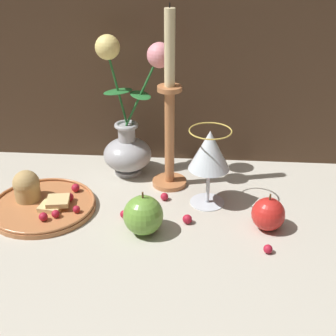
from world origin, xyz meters
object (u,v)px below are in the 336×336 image
(apple_near_glass, at_px, (268,214))
(plate_with_pastries, at_px, (40,201))
(vase, at_px, (129,131))
(candlestick, at_px, (170,120))
(wine_glass, at_px, (209,153))
(apple_beside_vase, at_px, (143,215))

(apple_near_glass, bearing_deg, plate_with_pastries, 175.31)
(vase, relative_size, candlestick, 0.81)
(candlestick, xyz_separation_m, apple_near_glass, (0.20, -0.16, -0.13))
(apple_near_glass, bearing_deg, wine_glass, 143.75)
(plate_with_pastries, xyz_separation_m, candlestick, (0.26, 0.12, 0.14))
(plate_with_pastries, bearing_deg, apple_beside_vase, -17.10)
(apple_beside_vase, bearing_deg, apple_near_glass, 7.55)
(candlestick, bearing_deg, plate_with_pastries, -155.26)
(wine_glass, relative_size, apple_beside_vase, 1.89)
(wine_glass, bearing_deg, vase, 146.31)
(apple_near_glass, bearing_deg, candlestick, 141.93)
(apple_beside_vase, bearing_deg, wine_glass, 43.83)
(plate_with_pastries, distance_m, apple_near_glass, 0.47)
(candlestick, distance_m, apple_beside_vase, 0.23)
(wine_glass, xyz_separation_m, candlestick, (-0.09, 0.07, 0.04))
(vase, bearing_deg, plate_with_pastries, -134.04)
(plate_with_pastries, bearing_deg, vase, 45.96)
(vase, bearing_deg, wine_glass, -33.69)
(vase, height_order, wine_glass, vase)
(apple_near_glass, bearing_deg, vase, 145.30)
(plate_with_pastries, bearing_deg, wine_glass, 7.72)
(wine_glass, distance_m, apple_beside_vase, 0.19)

